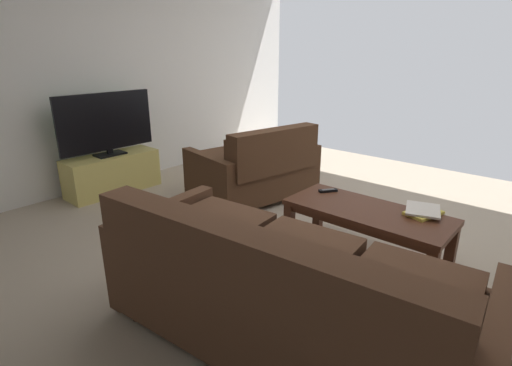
{
  "coord_description": "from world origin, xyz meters",
  "views": [
    {
      "loc": [
        -1.58,
        2.67,
        1.58
      ],
      "look_at": [
        0.19,
        0.64,
        0.65
      ],
      "focal_mm": 27.39,
      "sensor_mm": 36.0,
      "label": 1
    }
  ],
  "objects_px": {
    "coffee_table": "(367,217)",
    "tv_stand": "(113,173)",
    "sofa_main": "(280,291)",
    "loveseat_near": "(256,168)",
    "book_stack": "(423,211)",
    "tv_remote": "(328,191)",
    "flat_tv": "(106,123)"
  },
  "relations": [
    {
      "from": "sofa_main",
      "to": "tv_remote",
      "type": "relative_size",
      "value": 13.5
    },
    {
      "from": "sofa_main",
      "to": "tv_remote",
      "type": "bearing_deg",
      "value": -68.61
    },
    {
      "from": "sofa_main",
      "to": "tv_remote",
      "type": "height_order",
      "value": "sofa_main"
    },
    {
      "from": "sofa_main",
      "to": "book_stack",
      "type": "relative_size",
      "value": 6.14
    },
    {
      "from": "tv_stand",
      "to": "flat_tv",
      "type": "xyz_separation_m",
      "value": [
        -0.0,
        0.0,
        0.58
      ]
    },
    {
      "from": "loveseat_near",
      "to": "book_stack",
      "type": "distance_m",
      "value": 1.88
    },
    {
      "from": "sofa_main",
      "to": "tv_remote",
      "type": "xyz_separation_m",
      "value": [
        0.53,
        -1.35,
        0.07
      ]
    },
    {
      "from": "coffee_table",
      "to": "sofa_main",
      "type": "bearing_deg",
      "value": 94.61
    },
    {
      "from": "loveseat_near",
      "to": "coffee_table",
      "type": "height_order",
      "value": "loveseat_near"
    },
    {
      "from": "book_stack",
      "to": "tv_remote",
      "type": "distance_m",
      "value": 0.78
    },
    {
      "from": "book_stack",
      "to": "sofa_main",
      "type": "bearing_deg",
      "value": 79.83
    },
    {
      "from": "tv_stand",
      "to": "tv_remote",
      "type": "xyz_separation_m",
      "value": [
        -2.46,
        -0.62,
        0.21
      ]
    },
    {
      "from": "loveseat_near",
      "to": "coffee_table",
      "type": "distance_m",
      "value": 1.57
    },
    {
      "from": "loveseat_near",
      "to": "tv_stand",
      "type": "xyz_separation_m",
      "value": [
        1.38,
        0.93,
        -0.13
      ]
    },
    {
      "from": "loveseat_near",
      "to": "flat_tv",
      "type": "distance_m",
      "value": 1.73
    },
    {
      "from": "book_stack",
      "to": "tv_remote",
      "type": "bearing_deg",
      "value": 3.6
    },
    {
      "from": "coffee_table",
      "to": "tv_stand",
      "type": "relative_size",
      "value": 1.18
    },
    {
      "from": "loveseat_near",
      "to": "tv_remote",
      "type": "xyz_separation_m",
      "value": [
        -1.08,
        0.31,
        0.08
      ]
    },
    {
      "from": "sofa_main",
      "to": "loveseat_near",
      "type": "height_order",
      "value": "sofa_main"
    },
    {
      "from": "coffee_table",
      "to": "book_stack",
      "type": "relative_size",
      "value": 3.6
    },
    {
      "from": "loveseat_near",
      "to": "flat_tv",
      "type": "xyz_separation_m",
      "value": [
        1.38,
        0.93,
        0.45
      ]
    },
    {
      "from": "flat_tv",
      "to": "book_stack",
      "type": "height_order",
      "value": "flat_tv"
    },
    {
      "from": "sofa_main",
      "to": "loveseat_near",
      "type": "xyz_separation_m",
      "value": [
        1.61,
        -1.65,
        -0.01
      ]
    },
    {
      "from": "loveseat_near",
      "to": "tv_remote",
      "type": "height_order",
      "value": "loveseat_near"
    },
    {
      "from": "coffee_table",
      "to": "tv_stand",
      "type": "distance_m",
      "value": 2.94
    },
    {
      "from": "sofa_main",
      "to": "loveseat_near",
      "type": "distance_m",
      "value": 2.31
    },
    {
      "from": "flat_tv",
      "to": "book_stack",
      "type": "relative_size",
      "value": 3.2
    },
    {
      "from": "flat_tv",
      "to": "tv_remote",
      "type": "bearing_deg",
      "value": -165.76
    },
    {
      "from": "coffee_table",
      "to": "tv_remote",
      "type": "distance_m",
      "value": 0.46
    },
    {
      "from": "sofa_main",
      "to": "coffee_table",
      "type": "height_order",
      "value": "sofa_main"
    },
    {
      "from": "tv_stand",
      "to": "flat_tv",
      "type": "distance_m",
      "value": 0.58
    },
    {
      "from": "coffee_table",
      "to": "flat_tv",
      "type": "height_order",
      "value": "flat_tv"
    }
  ]
}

